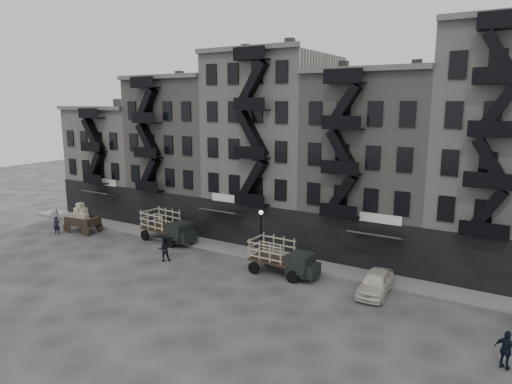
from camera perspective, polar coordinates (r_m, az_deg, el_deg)
The scene contains 15 objects.
ground at distance 37.49m, azimuth -5.44°, elevation -8.89°, with size 140.00×140.00×0.00m, color #38383A.
sidewalk at distance 40.34m, azimuth -2.22°, elevation -7.26°, with size 55.00×2.50×0.15m, color slate.
building_west at distance 56.47m, azimuth -15.86°, elevation 3.81°, with size 10.00×11.35×13.20m.
building_midwest at distance 49.43m, azimuth -8.04°, elevation 4.88°, with size 10.00×11.35×16.20m.
building_center at distance 43.66m, azimuth 2.15°, elevation 5.48°, with size 10.00×11.35×18.20m.
building_mideast at distance 39.86m, azimuth 14.78°, elevation 3.13°, with size 10.00×11.35×16.20m.
lamp_post at distance 37.08m, azimuth 0.63°, elevation -4.54°, with size 0.36×0.36×4.28m.
horse at distance 55.10m, azimuth -23.96°, elevation -2.50°, with size 0.77×1.69×1.43m, color beige.
wagon at distance 48.75m, azimuth -20.95°, elevation -2.77°, with size 3.66×2.17×2.98m.
stake_truck_west at distance 43.29m, azimuth -11.02°, elevation -4.02°, with size 5.91×2.89×2.87m.
stake_truck_east at distance 34.61m, azimuth 3.27°, elevation -7.89°, with size 5.44×2.40×2.69m.
car_east at distance 32.58m, azimuth 14.72°, elevation -10.91°, with size 1.85×4.61×1.57m, color beige.
pedestrian_west at distance 49.16m, azimuth -23.65°, elevation -3.84°, with size 0.65×0.42×1.77m, color black.
pedestrian_mid at distance 38.37m, azimuth -11.40°, elevation -7.00°, with size 0.98×0.76×2.02m, color black.
policeman at distance 26.42m, azimuth 28.82°, elevation -16.95°, with size 1.16×0.48×1.97m, color black.
Camera 1 is at (21.35, -28.01, 12.84)m, focal length 32.00 mm.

